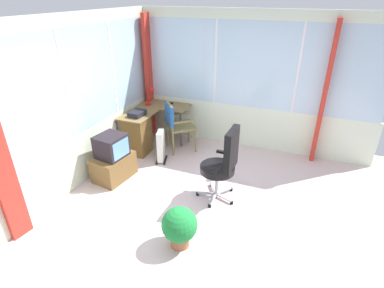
{
  "coord_description": "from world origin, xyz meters",
  "views": [
    {
      "loc": [
        -3.13,
        -0.94,
        2.75
      ],
      "look_at": [
        0.47,
        0.49,
        0.78
      ],
      "focal_mm": 28.19,
      "sensor_mm": 36.0,
      "label": 1
    }
  ],
  "objects_px": {
    "tv_remote": "(170,103)",
    "office_chair": "(224,161)",
    "wooden_armchair": "(175,121)",
    "tv_on_stand": "(113,160)",
    "space_heater": "(161,145)",
    "desk_lamp": "(152,93)",
    "potted_plant": "(179,226)",
    "desk": "(139,132)",
    "paper_tray": "(137,113)"
  },
  "relations": [
    {
      "from": "paper_tray",
      "to": "tv_on_stand",
      "type": "bearing_deg",
      "value": -174.76
    },
    {
      "from": "desk_lamp",
      "to": "potted_plant",
      "type": "height_order",
      "value": "desk_lamp"
    },
    {
      "from": "desk_lamp",
      "to": "tv_remote",
      "type": "distance_m",
      "value": 0.41
    },
    {
      "from": "paper_tray",
      "to": "potted_plant",
      "type": "height_order",
      "value": "paper_tray"
    },
    {
      "from": "desk_lamp",
      "to": "paper_tray",
      "type": "relative_size",
      "value": 1.19
    },
    {
      "from": "space_heater",
      "to": "potted_plant",
      "type": "relative_size",
      "value": 1.11
    },
    {
      "from": "tv_remote",
      "to": "desk_lamp",
      "type": "bearing_deg",
      "value": 108.44
    },
    {
      "from": "desk_lamp",
      "to": "tv_on_stand",
      "type": "distance_m",
      "value": 1.74
    },
    {
      "from": "desk",
      "to": "desk_lamp",
      "type": "distance_m",
      "value": 0.86
    },
    {
      "from": "office_chair",
      "to": "space_heater",
      "type": "xyz_separation_m",
      "value": [
        0.68,
        1.34,
        -0.33
      ]
    },
    {
      "from": "desk_lamp",
      "to": "desk",
      "type": "bearing_deg",
      "value": -176.48
    },
    {
      "from": "office_chair",
      "to": "space_heater",
      "type": "distance_m",
      "value": 1.54
    },
    {
      "from": "desk_lamp",
      "to": "space_heater",
      "type": "bearing_deg",
      "value": -144.42
    },
    {
      "from": "tv_on_stand",
      "to": "wooden_armchair",
      "type": "bearing_deg",
      "value": -22.06
    },
    {
      "from": "wooden_armchair",
      "to": "space_heater",
      "type": "relative_size",
      "value": 1.63
    },
    {
      "from": "potted_plant",
      "to": "desk",
      "type": "bearing_deg",
      "value": 41.08
    },
    {
      "from": "desk",
      "to": "desk_lamp",
      "type": "relative_size",
      "value": 3.48
    },
    {
      "from": "wooden_armchair",
      "to": "office_chair",
      "type": "bearing_deg",
      "value": -131.77
    },
    {
      "from": "tv_on_stand",
      "to": "space_heater",
      "type": "distance_m",
      "value": 0.92
    },
    {
      "from": "wooden_armchair",
      "to": "potted_plant",
      "type": "distance_m",
      "value": 2.49
    },
    {
      "from": "office_chair",
      "to": "potted_plant",
      "type": "bearing_deg",
      "value": 169.31
    },
    {
      "from": "tv_on_stand",
      "to": "space_heater",
      "type": "height_order",
      "value": "tv_on_stand"
    },
    {
      "from": "wooden_armchair",
      "to": "space_heater",
      "type": "bearing_deg",
      "value": 172.69
    },
    {
      "from": "tv_remote",
      "to": "wooden_armchair",
      "type": "xyz_separation_m",
      "value": [
        -0.51,
        -0.34,
        -0.13
      ]
    },
    {
      "from": "desk_lamp",
      "to": "potted_plant",
      "type": "xyz_separation_m",
      "value": [
        -2.59,
        -1.72,
        -0.67
      ]
    },
    {
      "from": "tv_remote",
      "to": "potted_plant",
      "type": "xyz_separation_m",
      "value": [
        -2.74,
        -1.42,
        -0.45
      ]
    },
    {
      "from": "potted_plant",
      "to": "desk_lamp",
      "type": "bearing_deg",
      "value": 33.69
    },
    {
      "from": "tv_remote",
      "to": "space_heater",
      "type": "height_order",
      "value": "tv_remote"
    },
    {
      "from": "paper_tray",
      "to": "space_heater",
      "type": "height_order",
      "value": "paper_tray"
    },
    {
      "from": "desk_lamp",
      "to": "tv_on_stand",
      "type": "height_order",
      "value": "desk_lamp"
    },
    {
      "from": "desk",
      "to": "wooden_armchair",
      "type": "distance_m",
      "value": 0.71
    },
    {
      "from": "tv_remote",
      "to": "space_heater",
      "type": "relative_size",
      "value": 0.26
    },
    {
      "from": "desk",
      "to": "tv_on_stand",
      "type": "height_order",
      "value": "tv_on_stand"
    },
    {
      "from": "office_chair",
      "to": "desk",
      "type": "bearing_deg",
      "value": 65.81
    },
    {
      "from": "tv_remote",
      "to": "office_chair",
      "type": "xyz_separation_m",
      "value": [
        -1.66,
        -1.62,
        -0.11
      ]
    },
    {
      "from": "desk_lamp",
      "to": "tv_on_stand",
      "type": "xyz_separation_m",
      "value": [
        -1.62,
        -0.14,
        -0.62
      ]
    },
    {
      "from": "desk_lamp",
      "to": "space_heater",
      "type": "height_order",
      "value": "desk_lamp"
    },
    {
      "from": "tv_remote",
      "to": "tv_on_stand",
      "type": "xyz_separation_m",
      "value": [
        -1.77,
        0.17,
        -0.4
      ]
    },
    {
      "from": "desk",
      "to": "tv_remote",
      "type": "bearing_deg",
      "value": -18.27
    },
    {
      "from": "desk",
      "to": "paper_tray",
      "type": "height_order",
      "value": "paper_tray"
    },
    {
      "from": "tv_remote",
      "to": "wooden_armchair",
      "type": "relative_size",
      "value": 0.16
    },
    {
      "from": "office_chair",
      "to": "tv_on_stand",
      "type": "relative_size",
      "value": 1.48
    },
    {
      "from": "desk_lamp",
      "to": "wooden_armchair",
      "type": "distance_m",
      "value": 0.82
    },
    {
      "from": "paper_tray",
      "to": "wooden_armchair",
      "type": "xyz_separation_m",
      "value": [
        0.31,
        -0.6,
        -0.17
      ]
    },
    {
      "from": "wooden_armchair",
      "to": "potted_plant",
      "type": "height_order",
      "value": "wooden_armchair"
    },
    {
      "from": "tv_on_stand",
      "to": "potted_plant",
      "type": "distance_m",
      "value": 1.86
    },
    {
      "from": "paper_tray",
      "to": "space_heater",
      "type": "bearing_deg",
      "value": -106.3
    },
    {
      "from": "desk_lamp",
      "to": "paper_tray",
      "type": "distance_m",
      "value": 0.69
    },
    {
      "from": "office_chair",
      "to": "potted_plant",
      "type": "distance_m",
      "value": 1.15
    },
    {
      "from": "wooden_armchair",
      "to": "tv_on_stand",
      "type": "xyz_separation_m",
      "value": [
        -1.26,
        0.51,
        -0.27
      ]
    }
  ]
}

